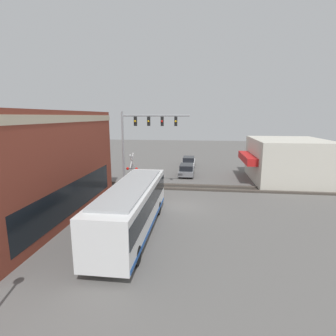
{
  "coord_description": "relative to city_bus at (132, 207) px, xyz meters",
  "views": [
    {
      "loc": [
        -20.78,
        -1.38,
        7.4
      ],
      "look_at": [
        4.11,
        1.65,
        2.4
      ],
      "focal_mm": 28.0,
      "sensor_mm": 36.0,
      "label": 1
    }
  ],
  "objects": [
    {
      "name": "ground_plane",
      "position": [
        5.34,
        -2.8,
        -1.75
      ],
      "size": [
        120.0,
        120.0,
        0.0
      ],
      "primitive_type": "plane",
      "color": "#605E5B"
    },
    {
      "name": "brick_building",
      "position": [
        1.71,
        10.06,
        2.14
      ],
      "size": [
        16.16,
        10.79,
        7.77
      ],
      "color": "brown",
      "rests_on": "ground"
    },
    {
      "name": "shop_building",
      "position": [
        15.53,
        -14.11,
        0.67
      ],
      "size": [
        9.52,
        8.93,
        4.83
      ],
      "color": "beige",
      "rests_on": "ground"
    },
    {
      "name": "city_bus",
      "position": [
        0.0,
        0.0,
        0.0
      ],
      "size": [
        10.95,
        2.59,
        3.17
      ],
      "color": "white",
      "rests_on": "ground"
    },
    {
      "name": "traffic_signal_gantry",
      "position": [
        10.23,
        1.48,
        4.1
      ],
      "size": [
        0.42,
        6.78,
        7.83
      ],
      "color": "gray",
      "rests_on": "ground"
    },
    {
      "name": "crossing_signal",
      "position": [
        9.22,
        2.39,
        0.55
      ],
      "size": [
        1.41,
        1.18,
        3.81
      ],
      "color": "gray",
      "rests_on": "ground"
    },
    {
      "name": "rail_track_near",
      "position": [
        11.34,
        -2.8,
        -1.72
      ],
      "size": [
        2.6,
        60.0,
        0.15
      ],
      "color": "#332D28",
      "rests_on": "ground"
    },
    {
      "name": "parked_car_grey",
      "position": [
        17.08,
        -2.6,
        -1.08
      ],
      "size": [
        4.82,
        1.82,
        1.42
      ],
      "color": "slate",
      "rests_on": "ground"
    },
    {
      "name": "parked_car_white",
      "position": [
        23.22,
        -2.6,
        -1.07
      ],
      "size": [
        4.77,
        1.82,
        1.44
      ],
      "color": "silver",
      "rests_on": "ground"
    },
    {
      "name": "pedestrian_at_crossing",
      "position": [
        8.34,
        1.3,
        -0.91
      ],
      "size": [
        0.34,
        0.34,
        1.65
      ],
      "color": "#2D3351",
      "rests_on": "ground"
    }
  ]
}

